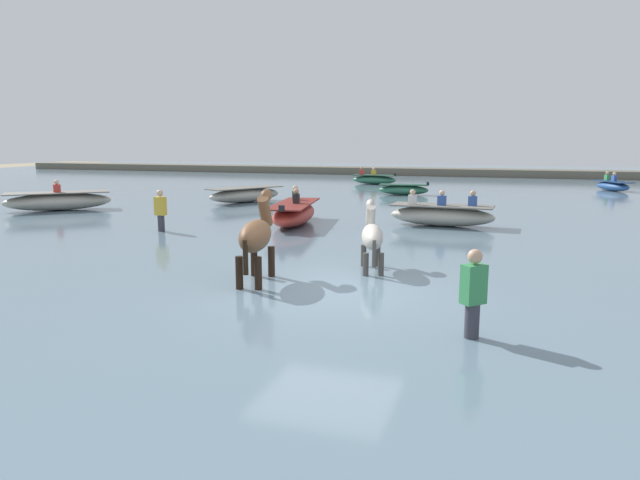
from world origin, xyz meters
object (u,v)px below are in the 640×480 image
(boat_mid_channel, at_px, (404,190))
(boat_near_starboard, at_px, (442,215))
(boat_far_offshore, at_px, (374,179))
(person_wading_close, at_px, (473,304))
(horse_trailing_pinto, at_px, (372,238))
(boat_distant_east, at_px, (294,213))
(boat_near_port, at_px, (245,195))
(boat_far_inshore, at_px, (613,186))
(boat_distant_west, at_px, (58,201))
(horse_lead_bay, at_px, (257,238))
(person_wading_mid, at_px, (161,215))

(boat_mid_channel, distance_m, boat_near_starboard, 10.42)
(boat_far_offshore, bearing_deg, boat_near_starboard, -70.14)
(boat_near_starboard, relative_size, person_wading_close, 2.03)
(horse_trailing_pinto, xyz_separation_m, boat_near_starboard, (0.69, 6.77, -0.33))
(boat_mid_channel, bearing_deg, boat_distant_east, -98.24)
(boat_distant_east, relative_size, boat_near_starboard, 1.20)
(boat_near_port, bearing_deg, boat_near_starboard, -26.23)
(boat_far_offshore, xyz_separation_m, boat_near_starboard, (5.91, -16.35, 0.04))
(boat_near_port, height_order, boat_far_inshore, boat_far_inshore)
(boat_near_port, xyz_separation_m, boat_distant_west, (-5.59, -4.92, 0.03))
(boat_near_port, bearing_deg, horse_trailing_pinto, -53.54)
(boat_far_offshore, bearing_deg, boat_near_port, -104.33)
(boat_distant_west, height_order, boat_mid_channel, boat_distant_west)
(horse_lead_bay, bearing_deg, boat_near_port, 116.55)
(boat_near_starboard, bearing_deg, person_wading_mid, -154.54)
(boat_distant_east, bearing_deg, boat_mid_channel, 81.76)
(boat_distant_west, bearing_deg, boat_far_offshore, 62.87)
(boat_far_offshore, bearing_deg, boat_distant_west, -117.13)
(horse_lead_bay, bearing_deg, boat_mid_channel, 91.25)
(boat_mid_channel, bearing_deg, boat_distant_west, -137.83)
(boat_far_inshore, bearing_deg, person_wading_mid, -127.70)
(boat_far_inshore, relative_size, person_wading_mid, 1.62)
(boat_far_offshore, height_order, boat_mid_channel, boat_far_offshore)
(person_wading_mid, bearing_deg, horse_trailing_pinto, -23.26)
(horse_lead_bay, distance_m, person_wading_mid, 7.04)
(person_wading_close, distance_m, person_wading_mid, 11.47)
(boat_far_inshore, distance_m, person_wading_close, 26.86)
(boat_far_offshore, bearing_deg, horse_lead_bay, -82.29)
(horse_lead_bay, xyz_separation_m, person_wading_close, (4.10, -1.98, -0.37))
(person_wading_close, bearing_deg, boat_mid_channel, 102.46)
(boat_distant_west, bearing_deg, boat_far_inshore, 36.81)
(boat_near_port, relative_size, boat_near_starboard, 1.10)
(boat_distant_west, height_order, boat_far_inshore, boat_distant_west)
(boat_far_inshore, bearing_deg, boat_distant_east, -125.03)
(boat_distant_west, bearing_deg, horse_lead_bay, -33.32)
(boat_far_inshore, height_order, person_wading_mid, person_wading_mid)
(horse_lead_bay, xyz_separation_m, boat_near_port, (-6.40, 12.81, -0.52))
(boat_distant_east, bearing_deg, boat_far_inshore, 54.97)
(person_wading_close, relative_size, person_wading_mid, 1.00)
(horse_trailing_pinto, xyz_separation_m, boat_distant_east, (-3.87, 5.66, -0.32))
(boat_distant_east, xyz_separation_m, boat_far_inshore, (11.89, 16.97, -0.07))
(horse_trailing_pinto, distance_m, boat_near_starboard, 6.81)
(boat_far_inshore, height_order, boat_near_starboard, boat_near_starboard)
(boat_far_offshore, distance_m, person_wading_close, 27.74)
(person_wading_close, height_order, person_wading_mid, same)
(horse_lead_bay, relative_size, boat_far_offshore, 0.74)
(person_wading_mid, bearing_deg, person_wading_close, -35.48)
(horse_lead_bay, distance_m, boat_near_port, 14.33)
(boat_near_port, bearing_deg, person_wading_mid, -81.92)
(person_wading_close, xyz_separation_m, person_wading_mid, (-9.34, 6.66, 0.00))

